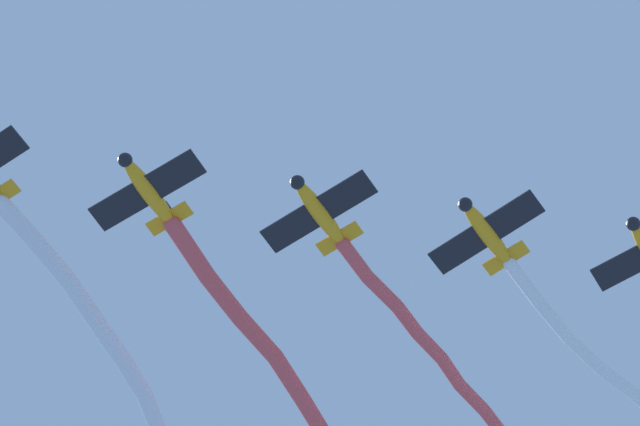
# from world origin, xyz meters

# --- Properties ---
(smoke_trail_lead) EXTENTS (16.75, 20.61, 2.86)m
(smoke_trail_lead) POSITION_xyz_m (-12.30, -10.48, 65.10)
(smoke_trail_lead) COLOR white
(airplane_left_wing) EXTENTS (5.31, 5.68, 1.60)m
(airplane_left_wing) POSITION_xyz_m (-10.78, 1.50, 64.51)
(airplane_left_wing) COLOR orange
(smoke_trail_left_wing) EXTENTS (16.91, 17.70, 3.33)m
(smoke_trail_left_wing) POSITION_xyz_m (-20.72, -8.17, 65.52)
(smoke_trail_left_wing) COLOR #DB4C4C
(airplane_right_wing) EXTENTS (5.21, 5.79, 1.60)m
(airplane_right_wing) POSITION_xyz_m (-19.46, 2.69, 64.76)
(airplane_right_wing) COLOR orange
(smoke_trail_right_wing) EXTENTS (17.41, 15.47, 5.39)m
(smoke_trail_right_wing) POSITION_xyz_m (-29.63, -6.04, 67.26)
(smoke_trail_right_wing) COLOR #DB4C4C
(airplane_slot) EXTENTS (5.14, 5.90, 1.60)m
(airplane_slot) POSITION_xyz_m (-28.14, 3.87, 65.01)
(airplane_slot) COLOR orange
(smoke_trail_slot) EXTENTS (15.47, 10.50, 3.04)m
(smoke_trail_slot) POSITION_xyz_m (-37.29, -2.52, 66.02)
(smoke_trail_slot) COLOR white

